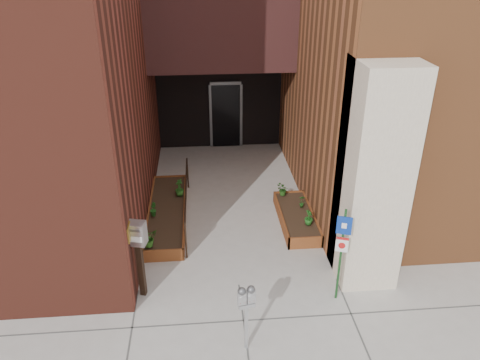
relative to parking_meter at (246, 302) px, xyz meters
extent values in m
plane|color=#9E9991|center=(0.02, 1.63, -1.01)|extent=(80.00, 80.00, 0.00)
cube|color=#C6B298|center=(2.57, 1.83, 1.19)|extent=(1.10, 1.20, 4.40)
cube|color=black|center=(0.02, 7.63, 2.99)|extent=(4.20, 2.00, 2.00)
cube|color=black|center=(0.02, 9.03, 0.49)|extent=(4.00, 0.30, 3.00)
cube|color=black|center=(0.22, 8.85, 0.04)|extent=(0.90, 0.06, 2.10)
cube|color=#B79338|center=(-1.97, 1.43, 0.49)|extent=(0.04, 0.30, 0.30)
cube|color=brown|center=(-1.53, 2.55, -0.86)|extent=(0.90, 0.04, 0.30)
cube|color=brown|center=(-1.53, 6.11, -0.86)|extent=(0.90, 0.04, 0.30)
cube|color=brown|center=(-1.96, 4.33, -0.86)|extent=(0.04, 3.60, 0.30)
cube|color=brown|center=(-1.10, 4.33, -0.86)|extent=(0.04, 3.60, 0.30)
cube|color=black|center=(-1.53, 4.33, -0.88)|extent=(0.82, 3.52, 0.26)
cube|color=brown|center=(1.62, 2.75, -0.86)|extent=(0.80, 0.04, 0.30)
cube|color=brown|center=(1.62, 4.91, -0.86)|extent=(0.80, 0.04, 0.30)
cube|color=brown|center=(1.24, 3.83, -0.86)|extent=(0.04, 2.20, 0.30)
cube|color=brown|center=(2.00, 3.83, -0.86)|extent=(0.04, 2.20, 0.30)
cube|color=black|center=(1.62, 3.83, -0.88)|extent=(0.72, 2.12, 0.26)
cylinder|color=black|center=(-1.03, 2.63, -0.56)|extent=(0.04, 0.04, 0.90)
cylinder|color=black|center=(-1.03, 5.93, -0.56)|extent=(0.04, 0.04, 0.90)
cylinder|color=black|center=(-1.03, 4.28, -0.13)|extent=(0.04, 3.30, 0.04)
cube|color=#ACACAF|center=(0.00, 0.00, -0.56)|extent=(0.06, 0.06, 0.90)
cube|color=#ACACAF|center=(0.00, 0.00, -0.07)|extent=(0.29, 0.16, 0.07)
cube|color=#ACACAF|center=(-0.08, -0.01, 0.09)|extent=(0.15, 0.11, 0.23)
sphere|color=#59595B|center=(-0.08, -0.01, 0.23)|extent=(0.13, 0.13, 0.13)
cube|color=white|center=(-0.07, -0.06, 0.11)|extent=(0.08, 0.02, 0.05)
cube|color=#B21414|center=(-0.07, -0.06, 0.04)|extent=(0.08, 0.02, 0.03)
cube|color=#ACACAF|center=(0.08, 0.01, 0.09)|extent=(0.15, 0.11, 0.23)
sphere|color=#59595B|center=(0.08, 0.01, 0.23)|extent=(0.13, 0.13, 0.13)
cube|color=white|center=(0.08, -0.03, 0.11)|extent=(0.08, 0.02, 0.05)
cube|color=#B21414|center=(0.08, -0.03, 0.04)|extent=(0.08, 0.02, 0.03)
cube|color=#163E1A|center=(1.86, 1.09, -0.02)|extent=(0.06, 0.06, 1.98)
cube|color=navy|center=(1.85, 1.07, 0.66)|extent=(0.26, 0.11, 0.36)
cube|color=white|center=(1.84, 1.06, 0.66)|extent=(0.09, 0.04, 0.11)
cube|color=white|center=(1.85, 1.07, 0.25)|extent=(0.22, 0.09, 0.31)
cube|color=#B21414|center=(1.84, 1.06, 0.38)|extent=(0.21, 0.09, 0.05)
cylinder|color=#B21414|center=(1.84, 1.06, 0.23)|extent=(0.12, 0.05, 0.13)
cube|color=black|center=(-1.86, 1.53, -0.41)|extent=(0.13, 0.13, 1.19)
cube|color=#ACABAE|center=(-1.86, 1.53, 0.40)|extent=(0.37, 0.31, 0.45)
cube|color=#59595B|center=(-1.88, 1.41, 0.53)|extent=(0.23, 0.06, 0.04)
cube|color=white|center=(-1.88, 1.41, 0.35)|extent=(0.26, 0.07, 0.11)
imported|color=#2B621C|center=(-1.83, 2.73, -0.51)|extent=(0.51, 0.51, 0.40)
imported|color=#1F5C1A|center=(-1.83, 4.00, -0.54)|extent=(0.20, 0.20, 0.33)
imported|color=#245A19|center=(-1.23, 4.95, -0.52)|extent=(0.25, 0.25, 0.38)
imported|color=#22621C|center=(-1.23, 5.12, -0.52)|extent=(0.27, 0.27, 0.36)
imported|color=#1C5618|center=(1.78, 3.28, -0.53)|extent=(0.26, 0.26, 0.36)
imported|color=#1D5117|center=(1.79, 4.07, -0.54)|extent=(0.20, 0.20, 0.33)
imported|color=#225217|center=(1.42, 4.71, -0.55)|extent=(0.40, 0.40, 0.32)
camera|label=1|loc=(-0.61, -5.75, 5.12)|focal=35.00mm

